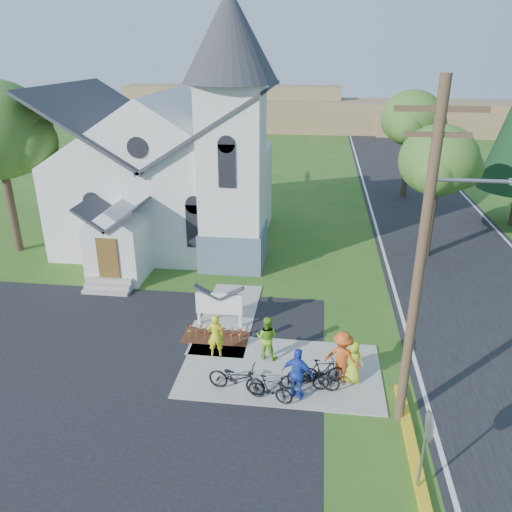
# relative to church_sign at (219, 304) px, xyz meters

# --- Properties ---
(ground) EXTENTS (120.00, 120.00, 0.00)m
(ground) POSITION_rel_church_sign_xyz_m (1.20, -3.20, -1.03)
(ground) COLOR #2C5A19
(ground) RESTS_ON ground
(parking_lot) EXTENTS (20.00, 16.00, 0.02)m
(parking_lot) POSITION_rel_church_sign_xyz_m (-5.80, -5.20, -1.02)
(parking_lot) COLOR black
(parking_lot) RESTS_ON ground
(road) EXTENTS (8.00, 90.00, 0.02)m
(road) POSITION_rel_church_sign_xyz_m (11.20, 11.80, -1.02)
(road) COLOR black
(road) RESTS_ON ground
(sidewalk) EXTENTS (7.00, 4.00, 0.05)m
(sidewalk) POSITION_rel_church_sign_xyz_m (2.70, -2.70, -1.00)
(sidewalk) COLOR gray
(sidewalk) RESTS_ON ground
(church) EXTENTS (12.35, 12.00, 13.00)m
(church) POSITION_rel_church_sign_xyz_m (-4.28, 9.28, 4.22)
(church) COLOR silver
(church) RESTS_ON ground
(church_sign) EXTENTS (2.20, 0.40, 1.70)m
(church_sign) POSITION_rel_church_sign_xyz_m (0.00, 0.00, 0.00)
(church_sign) COLOR gray
(church_sign) RESTS_ON ground
(flower_bed) EXTENTS (2.60, 1.10, 0.07)m
(flower_bed) POSITION_rel_church_sign_xyz_m (0.00, -0.90, -0.99)
(flower_bed) COLOR #3B1E10
(flower_bed) RESTS_ON ground
(utility_pole) EXTENTS (3.45, 0.28, 10.00)m
(utility_pole) POSITION_rel_church_sign_xyz_m (6.56, -4.70, 4.38)
(utility_pole) COLOR #452F22
(utility_pole) RESTS_ON ground
(stop_sign) EXTENTS (0.11, 0.76, 2.48)m
(stop_sign) POSITION_rel_church_sign_xyz_m (6.63, -7.40, 0.75)
(stop_sign) COLOR gray
(stop_sign) RESTS_ON ground
(tree_road_near) EXTENTS (4.00, 4.00, 7.05)m
(tree_road_near) POSITION_rel_church_sign_xyz_m (9.70, 8.80, 4.18)
(tree_road_near) COLOR #36271D
(tree_road_near) RESTS_ON ground
(tree_road_mid) EXTENTS (4.40, 4.40, 7.80)m
(tree_road_mid) POSITION_rel_church_sign_xyz_m (10.20, 20.80, 4.75)
(tree_road_mid) COLOR #36271D
(tree_road_mid) RESTS_ON ground
(distant_hills) EXTENTS (61.00, 10.00, 5.60)m
(distant_hills) POSITION_rel_church_sign_xyz_m (4.56, 53.13, 1.15)
(distant_hills) COLOR olive
(distant_hills) RESTS_ON ground
(cyclist_0) EXTENTS (0.66, 0.48, 1.66)m
(cyclist_0) POSITION_rel_church_sign_xyz_m (0.27, -2.10, -0.15)
(cyclist_0) COLOR #CBD018
(cyclist_0) RESTS_ON sidewalk
(bike_0) EXTENTS (2.06, 1.05, 1.03)m
(bike_0) POSITION_rel_church_sign_xyz_m (1.37, -4.05, -0.46)
(bike_0) COLOR black
(bike_0) RESTS_ON sidewalk
(cyclist_1) EXTENTS (0.91, 0.77, 1.66)m
(cyclist_1) POSITION_rel_church_sign_xyz_m (2.14, -2.00, -0.15)
(cyclist_1) COLOR #70B221
(cyclist_1) RESTS_ON sidewalk
(bike_1) EXTENTS (1.57, 0.78, 0.91)m
(bike_1) POSITION_rel_church_sign_xyz_m (2.50, -4.40, -0.52)
(bike_1) COLOR black
(bike_1) RESTS_ON sidewalk
(cyclist_2) EXTENTS (1.14, 0.74, 1.81)m
(cyclist_2) POSITION_rel_church_sign_xyz_m (3.35, -4.12, -0.07)
(cyclist_2) COLOR #2544BA
(cyclist_2) RESTS_ON sidewalk
(bike_2) EXTENTS (1.83, 0.82, 0.93)m
(bike_2) POSITION_rel_church_sign_xyz_m (3.85, -3.59, -0.51)
(bike_2) COLOR black
(bike_2) RESTS_ON sidewalk
(cyclist_3) EXTENTS (1.34, 0.98, 1.85)m
(cyclist_3) POSITION_rel_church_sign_xyz_m (4.77, -3.01, -0.05)
(cyclist_3) COLOR #C74C16
(cyclist_3) RESTS_ON sidewalk
(bike_3) EXTENTS (1.55, 0.68, 0.90)m
(bike_3) POSITION_rel_church_sign_xyz_m (4.17, -3.21, -0.53)
(bike_3) COLOR black
(bike_3) RESTS_ON sidewalk
(cyclist_4) EXTENTS (0.86, 0.66, 1.58)m
(cyclist_4) POSITION_rel_church_sign_xyz_m (5.15, -3.03, -0.19)
(cyclist_4) COLOR #A8C725
(cyclist_4) RESTS_ON sidewalk
(bike_4) EXTENTS (1.65, 0.69, 0.85)m
(bike_4) POSITION_rel_church_sign_xyz_m (3.58, -3.69, -0.55)
(bike_4) COLOR black
(bike_4) RESTS_ON sidewalk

